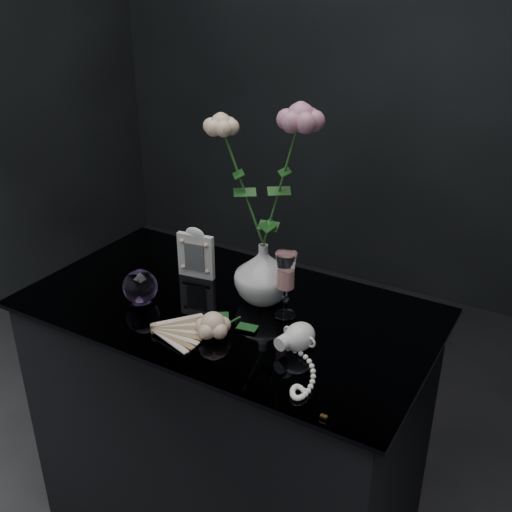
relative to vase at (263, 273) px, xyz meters
The scene contains 9 objects.
table 0.47m from the vase, 130.41° to the right, with size 1.05×0.58×0.76m.
vase is the anchor object (origin of this frame).
wine_glass 0.10m from the vase, 26.15° to the right, with size 0.05×0.05×0.17m, color white, non-canonical shape.
picture_frame 0.23m from the vase, behind, with size 0.11×0.08×0.15m, color white, non-canonical shape.
paperweight 0.32m from the vase, 147.30° to the right, with size 0.09×0.09×0.09m, color #BB85D9, non-canonical shape.
paper_fan 0.31m from the vase, 118.64° to the right, with size 0.25×0.20×0.03m, color beige, non-canonical shape.
loose_rose 0.21m from the vase, 94.06° to the right, with size 0.14×0.18×0.06m, color #FFC3A4, non-canonical shape.
pearl_jar 0.24m from the vase, 39.82° to the right, with size 0.23×0.24×0.07m, color white, non-canonical shape.
roses 0.27m from the vase, 99.42° to the left, with size 0.27×0.12×0.41m.
Camera 1 is at (0.74, -1.05, 1.54)m, focal length 42.00 mm.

